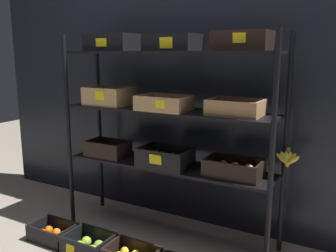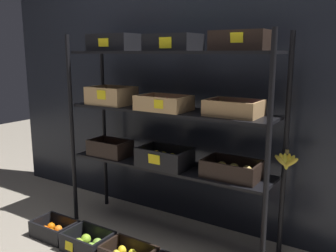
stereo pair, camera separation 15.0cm
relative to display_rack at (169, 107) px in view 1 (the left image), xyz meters
The scene contains 5 objects.
ground_plane 0.97m from the display_rack, 168.23° to the left, with size 10.00×10.00×0.00m, color gray.
storefront_wall 0.43m from the display_rack, 91.33° to the left, with size 3.96×0.12×2.31m, color black.
display_rack is the anchor object (origin of this frame).
crate_ground_tangerine 1.26m from the display_rack, 146.43° to the right, with size 0.32×0.22×0.12m.
crate_ground_apple_green 1.10m from the display_rack, 126.92° to the right, with size 0.32×0.25×0.13m.
Camera 1 is at (1.24, -2.21, 1.35)m, focal length 39.11 mm.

